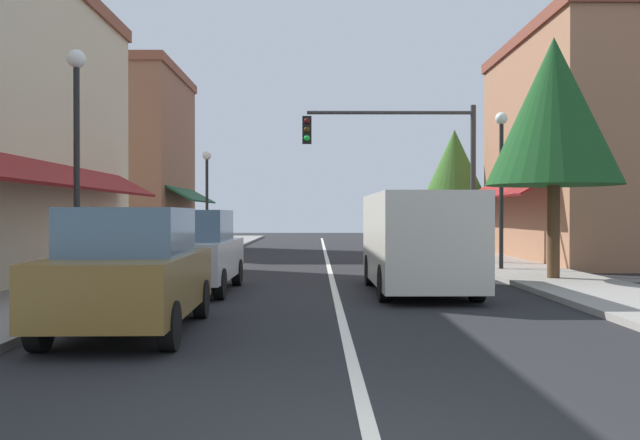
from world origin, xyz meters
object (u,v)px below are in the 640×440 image
(traffic_signal_mast_arm, at_px, (411,154))
(tree_right_near, at_px, (554,112))
(parked_car_second_left, at_px, (193,251))
(street_lamp_left_far, at_px, (207,184))
(street_lamp_right_mid, at_px, (501,164))
(van_in_lane, at_px, (418,239))
(street_lamp_left_near, at_px, (77,132))
(tree_right_far, at_px, (454,167))
(parked_car_nearest_left, at_px, (131,271))

(traffic_signal_mast_arm, distance_m, tree_right_near, 6.50)
(parked_car_second_left, height_order, street_lamp_left_far, street_lamp_left_far)
(traffic_signal_mast_arm, height_order, street_lamp_left_far, traffic_signal_mast_arm)
(street_lamp_right_mid, relative_size, tree_right_near, 0.77)
(van_in_lane, bearing_deg, traffic_signal_mast_arm, 82.76)
(street_lamp_left_near, distance_m, street_lamp_right_mid, 11.84)
(street_lamp_left_near, height_order, tree_right_near, tree_right_near)
(street_lamp_right_mid, relative_size, tree_right_far, 0.85)
(street_lamp_right_mid, bearing_deg, tree_right_near, -80.25)
(street_lamp_left_near, relative_size, street_lamp_left_far, 1.14)
(van_in_lane, xyz_separation_m, street_lamp_right_mid, (3.14, 5.03, 1.98))
(van_in_lane, bearing_deg, parked_car_second_left, 178.28)
(traffic_signal_mast_arm, bearing_deg, parked_car_second_left, -126.25)
(street_lamp_left_near, relative_size, street_lamp_right_mid, 1.06)
(parked_car_nearest_left, bearing_deg, van_in_lane, 45.11)
(street_lamp_left_near, height_order, street_lamp_left_far, street_lamp_left_near)
(traffic_signal_mast_arm, bearing_deg, parked_car_nearest_left, -113.78)
(street_lamp_right_mid, bearing_deg, tree_right_far, 85.76)
(traffic_signal_mast_arm, xyz_separation_m, street_lamp_left_far, (-7.62, 5.74, -0.75))
(parked_car_second_left, relative_size, traffic_signal_mast_arm, 0.72)
(parked_car_second_left, distance_m, street_lamp_left_far, 13.91)
(van_in_lane, relative_size, street_lamp_left_near, 1.06)
(traffic_signal_mast_arm, bearing_deg, tree_right_far, 68.75)
(parked_car_nearest_left, bearing_deg, parked_car_second_left, 89.24)
(parked_car_second_left, bearing_deg, tree_right_near, 13.98)
(van_in_lane, relative_size, traffic_signal_mast_arm, 0.90)
(van_in_lane, xyz_separation_m, street_lamp_left_far, (-6.68, 13.74, 1.78))
(street_lamp_left_near, height_order, tree_right_far, tree_right_far)
(parked_car_nearest_left, distance_m, tree_right_near, 11.56)
(street_lamp_left_far, relative_size, tree_right_near, 0.71)
(traffic_signal_mast_arm, bearing_deg, street_lamp_right_mid, -53.44)
(parked_car_nearest_left, relative_size, tree_right_far, 0.76)
(street_lamp_right_mid, distance_m, tree_right_far, 10.72)
(parked_car_nearest_left, bearing_deg, street_lamp_left_far, 94.44)
(parked_car_second_left, height_order, traffic_signal_mast_arm, traffic_signal_mast_arm)
(street_lamp_left_near, height_order, street_lamp_right_mid, street_lamp_left_near)
(parked_car_nearest_left, xyz_separation_m, traffic_signal_mast_arm, (5.75, 13.04, 2.80))
(traffic_signal_mast_arm, xyz_separation_m, tree_right_far, (3.00, 7.70, 0.11))
(traffic_signal_mast_arm, bearing_deg, street_lamp_left_far, 143.04)
(street_lamp_left_far, bearing_deg, parked_car_second_left, -82.35)
(van_in_lane, distance_m, street_lamp_left_near, 7.30)
(van_in_lane, bearing_deg, street_lamp_left_near, -169.89)
(parked_car_nearest_left, height_order, traffic_signal_mast_arm, traffic_signal_mast_arm)
(street_lamp_right_mid, xyz_separation_m, street_lamp_left_far, (-9.83, 8.71, -0.20))
(parked_car_nearest_left, bearing_deg, tree_right_near, 38.98)
(parked_car_nearest_left, distance_m, street_lamp_left_near, 4.91)
(parked_car_nearest_left, height_order, street_lamp_right_mid, street_lamp_right_mid)
(van_in_lane, height_order, street_lamp_left_near, street_lamp_left_near)
(street_lamp_left_far, relative_size, tree_right_far, 0.79)
(street_lamp_left_near, bearing_deg, traffic_signal_mast_arm, 49.97)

